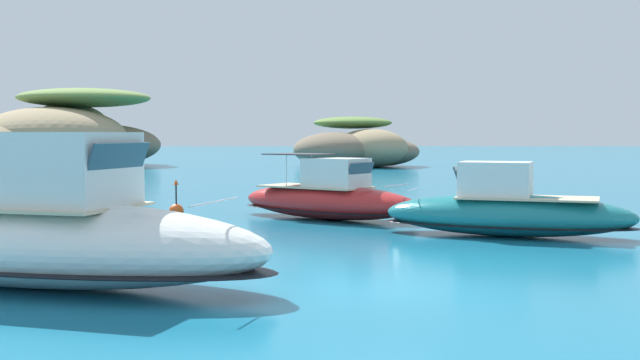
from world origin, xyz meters
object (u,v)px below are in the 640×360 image
(motorboat_white, at_px, (38,235))
(motorboat_red, at_px, (332,198))
(islet_large, at_px, (55,137))
(motorboat_teal, at_px, (510,211))
(islet_small, at_px, (361,148))
(channel_buoy, at_px, (180,210))

(motorboat_white, bearing_deg, motorboat_red, 64.87)
(islet_large, bearing_deg, motorboat_white, -72.06)
(motorboat_white, xyz_separation_m, motorboat_teal, (11.78, 8.34, -0.30))
(islet_small, bearing_deg, motorboat_white, -98.76)
(islet_large, bearing_deg, channel_buoy, -67.16)
(motorboat_teal, bearing_deg, islet_small, 92.33)
(channel_buoy, bearing_deg, motorboat_red, -1.53)
(islet_large, relative_size, motorboat_teal, 3.00)
(motorboat_white, bearing_deg, islet_large, 107.94)
(channel_buoy, bearing_deg, islet_small, 79.51)
(motorboat_red, height_order, motorboat_white, motorboat_white)
(islet_large, xyz_separation_m, islet_small, (30.43, -2.22, -1.04))
(islet_small, bearing_deg, channel_buoy, -100.49)
(motorboat_red, xyz_separation_m, channel_buoy, (-5.71, 0.15, -0.44))
(motorboat_teal, height_order, channel_buoy, motorboat_teal)
(islet_small, relative_size, motorboat_white, 1.29)
(islet_large, distance_m, islet_small, 30.53)
(motorboat_teal, bearing_deg, motorboat_red, 137.35)
(motorboat_white, bearing_deg, channel_buoy, 87.58)
(channel_buoy, bearing_deg, motorboat_white, -92.42)
(motorboat_red, height_order, motorboat_teal, motorboat_red)
(motorboat_white, relative_size, motorboat_teal, 1.39)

